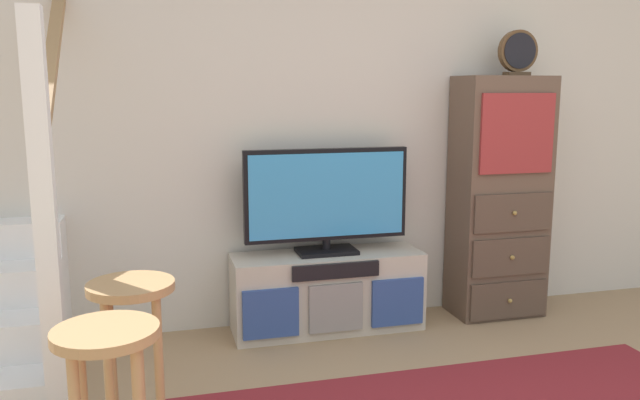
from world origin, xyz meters
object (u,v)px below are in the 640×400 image
at_px(television, 327,198).
at_px(bar_stool_far, 133,328).
at_px(side_cabinet, 499,198).
at_px(bar_stool_near, 108,382).
at_px(desk_clock, 518,53).
at_px(media_console, 327,292).

height_order(television, bar_stool_far, television).
height_order(side_cabinet, bar_stool_near, side_cabinet).
xyz_separation_m(desk_clock, bar_stool_far, (-2.33, -1.10, -1.15)).
relative_size(media_console, side_cabinet, 0.75).
height_order(media_console, desk_clock, desk_clock).
distance_m(television, bar_stool_far, 1.61).
bearing_deg(media_console, desk_clock, -0.23).
xyz_separation_m(television, bar_stool_far, (-1.11, -1.13, -0.28)).
bearing_deg(bar_stool_far, television, 45.59).
xyz_separation_m(television, desk_clock, (1.23, -0.03, 0.87)).
distance_m(media_console, television, 0.58).
height_order(television, desk_clock, desk_clock).
bearing_deg(media_console, bar_stool_near, -126.72).
distance_m(side_cabinet, bar_stool_near, 2.83).
xyz_separation_m(media_console, side_cabinet, (1.15, 0.01, 0.53)).
relative_size(television, desk_clock, 3.58).
bearing_deg(television, side_cabinet, -0.68).
distance_m(media_console, bar_stool_far, 1.60).
distance_m(media_console, bar_stool_near, 1.99).
xyz_separation_m(side_cabinet, bar_stool_near, (-2.33, -1.58, -0.24)).
relative_size(television, bar_stool_near, 1.39).
relative_size(television, bar_stool_far, 1.38).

